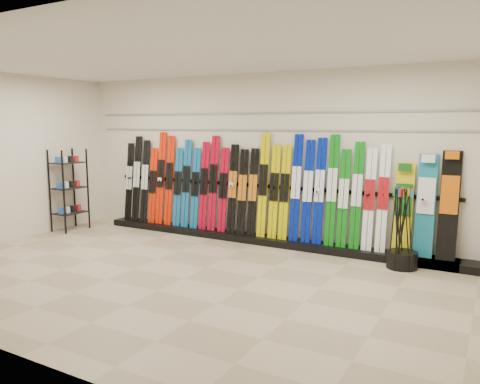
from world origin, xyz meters
The scene contains 11 objects.
floor centered at (0.00, 0.00, 0.00)m, with size 8.00×8.00×0.00m, color tan.
back_wall centered at (0.00, 2.50, 1.50)m, with size 8.00×8.00×0.00m, color beige.
ceiling centered at (0.00, 0.00, 3.00)m, with size 8.00×8.00×0.00m, color silver.
ski_rack_base centered at (0.22, 2.28, 0.06)m, with size 8.00×0.40×0.12m, color black.
skis centered at (-0.43, 2.33, 0.96)m, with size 5.37×0.24×1.84m.
snowboards centered at (2.78, 2.36, 0.88)m, with size 0.92×0.25×1.60m.
accessory_rack centered at (-3.75, 1.35, 0.81)m, with size 0.40×0.60×1.62m, color black.
pole_bin centered at (2.54, 1.96, 0.12)m, with size 0.44×0.44×0.25m, color black.
ski_poles centered at (2.50, 1.89, 0.61)m, with size 0.36×0.39×1.18m.
slatwall_rail_0 centered at (0.00, 2.48, 2.00)m, with size 7.60×0.02×0.03m, color gray.
slatwall_rail_1 centered at (0.00, 2.48, 2.30)m, with size 7.60×0.02×0.03m, color gray.
Camera 1 is at (3.70, -5.02, 2.10)m, focal length 35.00 mm.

